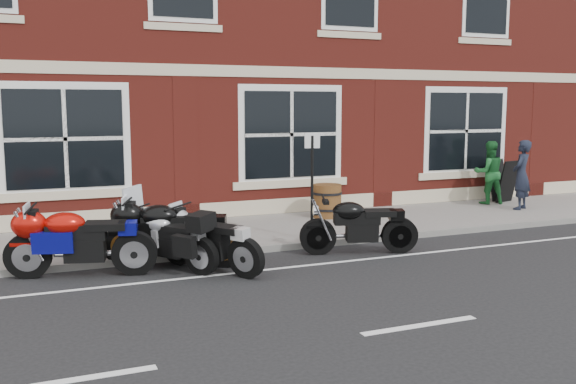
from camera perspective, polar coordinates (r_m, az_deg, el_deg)
name	(u,v)px	position (r m, az deg, el deg)	size (l,w,h in m)	color
ground	(315,268)	(10.60, 2.40, -6.77)	(80.00, 80.00, 0.00)	black
sidewalk	(253,231)	(13.30, -3.12, -3.52)	(30.00, 3.00, 0.12)	slate
kerb	(282,247)	(11.85, -0.54, -4.91)	(30.00, 0.16, 0.12)	slate
moto_touring_silver	(166,236)	(10.65, -10.76, -3.85)	(1.25, 1.73, 1.33)	black
moto_sport_red	(78,239)	(10.48, -18.14, -3.98)	(2.27, 0.76, 1.04)	black
moto_sport_black	(171,231)	(10.74, -10.34, -3.39)	(2.18, 1.12, 1.05)	black
moto_sport_silver	(210,238)	(10.40, -6.97, -4.04)	(1.22, 1.85, 0.95)	black
moto_naked_black	(356,223)	(11.55, 6.09, -2.79)	(2.07, 0.78, 0.96)	black
pedestrian_left	(521,175)	(16.59, 20.04, 1.44)	(0.62, 0.41, 1.69)	black
pedestrian_right	(489,173)	(17.27, 17.43, 1.66)	(0.79, 0.61, 1.62)	#1C622A
a_board_sign	(503,181)	(17.80, 18.56, 0.96)	(0.67, 0.44, 1.11)	black
barrel_planter	(327,201)	(14.57, 3.50, -0.79)	(0.68, 0.68, 0.75)	#532516
parking_sign	(312,178)	(12.03, 2.16, 1.21)	(0.28, 0.10, 2.02)	black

